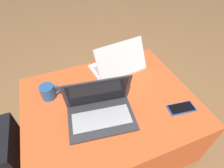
% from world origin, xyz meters
% --- Properties ---
extents(ground_plane, '(14.00, 14.00, 0.00)m').
position_xyz_m(ground_plane, '(0.00, 0.00, 0.00)').
color(ground_plane, olive).
extents(ottoman, '(1.00, 0.79, 0.46)m').
position_xyz_m(ottoman, '(0.00, 0.00, 0.23)').
color(ottoman, maroon).
rests_on(ottoman, ground_plane).
extents(laptop_near, '(0.38, 0.27, 0.23)m').
position_xyz_m(laptop_near, '(-0.08, -0.08, 0.51)').
color(laptop_near, '#333338').
rests_on(laptop_near, ottoman).
extents(laptop_far, '(0.38, 0.27, 0.21)m').
position_xyz_m(laptop_far, '(0.16, 0.25, 0.51)').
color(laptop_far, silver).
rests_on(laptop_far, ottoman).
extents(cell_phone, '(0.16, 0.09, 0.01)m').
position_xyz_m(cell_phone, '(0.36, -0.21, 0.47)').
color(cell_phone, '#1E4C9E').
rests_on(cell_phone, ottoman).
extents(backpack, '(0.19, 0.30, 0.52)m').
position_xyz_m(backpack, '(-0.63, -0.01, 0.22)').
color(backpack, black).
rests_on(backpack, ground_plane).
extents(coffee_mug, '(0.12, 0.08, 0.09)m').
position_xyz_m(coffee_mug, '(-0.32, 0.16, 0.51)').
color(coffee_mug, '#285693').
rests_on(coffee_mug, ottoman).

